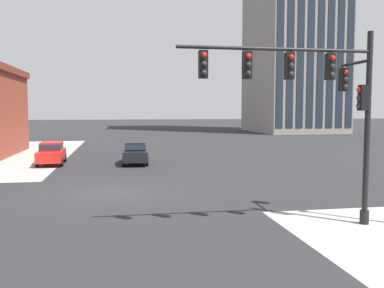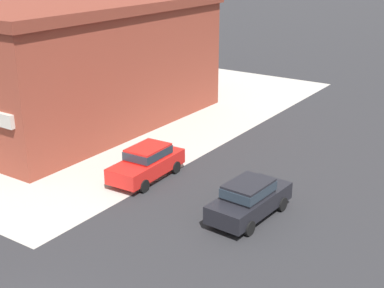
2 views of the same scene
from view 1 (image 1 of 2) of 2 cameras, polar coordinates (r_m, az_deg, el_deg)
The scene contains 4 objects.
ground_plane at distance 21.14m, azimuth -10.85°, elevation -6.58°, with size 320.00×320.00×0.00m, color #262628.
traffic_signal_main at distance 15.29m, azimuth 17.15°, elevation 6.43°, with size 6.96×2.09×6.81m.
car_main_northbound_near at distance 31.95m, azimuth -7.67°, elevation -1.08°, with size 2.10×4.50×1.68m.
car_main_southbound_near at distance 33.10m, azimuth -18.58°, elevation -1.08°, with size 2.01×4.46×1.68m.
Camera 1 is at (0.37, -20.73, 4.09)m, focal length 39.18 mm.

